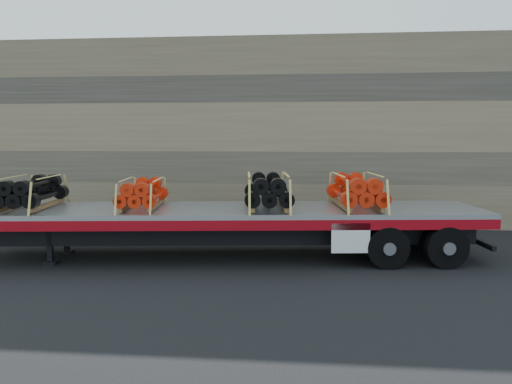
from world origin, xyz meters
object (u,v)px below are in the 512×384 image
(bundle_midfront, at_px, (143,194))
(bundle_rear, at_px, (356,191))
(bundle_front, at_px, (32,193))
(bundle_midrear, at_px, (268,192))
(trailer, at_px, (224,233))

(bundle_midfront, bearing_deg, bundle_rear, -0.00)
(bundle_front, distance_m, bundle_midrear, 6.42)
(trailer, bearing_deg, bundle_midrear, -0.00)
(trailer, xyz_separation_m, bundle_midrear, (1.21, 0.14, 1.15))
(bundle_front, relative_size, bundle_midrear, 0.94)
(bundle_midfront, height_order, bundle_rear, bundle_rear)
(bundle_front, relative_size, bundle_midfront, 1.09)
(bundle_rear, bearing_deg, bundle_midrear, 180.00)
(bundle_midrear, height_order, bundle_rear, bundle_midrear)
(trailer, distance_m, bundle_midrear, 1.67)
(bundle_front, bearing_deg, bundle_midfront, 0.00)
(bundle_midrear, bearing_deg, bundle_rear, -0.00)
(trailer, height_order, bundle_midfront, bundle_midfront)
(bundle_front, relative_size, bundle_rear, 0.94)
(bundle_midrear, relative_size, bundle_rear, 1.01)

